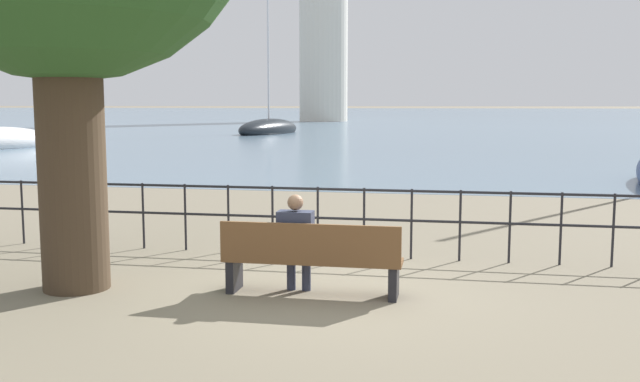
{
  "coord_description": "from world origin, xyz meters",
  "views": [
    {
      "loc": [
        1.65,
        -8.27,
        2.31
      ],
      "look_at": [
        0.0,
        0.5,
        1.2
      ],
      "focal_mm": 40.0,
      "sensor_mm": 36.0,
      "label": 1
    }
  ],
  "objects_px": {
    "sailboat_2": "(269,129)",
    "harbor_lighthouse": "(324,16)",
    "park_bench": "(311,259)",
    "seated_person_left": "(296,239)"
  },
  "relations": [
    {
      "from": "sailboat_2",
      "to": "harbor_lighthouse",
      "type": "relative_size",
      "value": 0.43
    },
    {
      "from": "park_bench",
      "to": "sailboat_2",
      "type": "xyz_separation_m",
      "value": [
        -12.15,
        44.27,
        -0.09
      ]
    },
    {
      "from": "park_bench",
      "to": "harbor_lighthouse",
      "type": "distance_m",
      "value": 83.53
    },
    {
      "from": "park_bench",
      "to": "seated_person_left",
      "type": "xyz_separation_m",
      "value": [
        -0.2,
        0.08,
        0.22
      ]
    },
    {
      "from": "park_bench",
      "to": "seated_person_left",
      "type": "relative_size",
      "value": 1.78
    },
    {
      "from": "seated_person_left",
      "to": "sailboat_2",
      "type": "relative_size",
      "value": 0.1
    },
    {
      "from": "sailboat_2",
      "to": "harbor_lighthouse",
      "type": "xyz_separation_m",
      "value": [
        -2.54,
        36.97,
        12.78
      ]
    },
    {
      "from": "sailboat_2",
      "to": "seated_person_left",
      "type": "bearing_deg",
      "value": -62.47
    },
    {
      "from": "seated_person_left",
      "to": "harbor_lighthouse",
      "type": "height_order",
      "value": "harbor_lighthouse"
    },
    {
      "from": "park_bench",
      "to": "sailboat_2",
      "type": "height_order",
      "value": "sailboat_2"
    }
  ]
}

